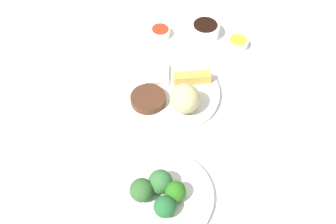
# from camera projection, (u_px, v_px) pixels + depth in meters

# --- Properties ---
(tabletop) EXTENTS (2.20, 2.20, 0.02)m
(tabletop) POSITION_uv_depth(u_px,v_px,m) (169.00, 96.00, 1.09)
(tabletop) COLOR white
(tabletop) RESTS_ON ground
(main_plate) EXTENTS (0.27, 0.27, 0.02)m
(main_plate) POSITION_uv_depth(u_px,v_px,m) (171.00, 93.00, 1.08)
(main_plate) COLOR white
(main_plate) RESTS_ON tabletop
(rice_scoop) EXTENTS (0.08, 0.08, 0.08)m
(rice_scoop) POSITION_uv_depth(u_px,v_px,m) (185.00, 98.00, 1.00)
(rice_scoop) COLOR tan
(rice_scoop) RESTS_ON main_plate
(spring_roll) EXTENTS (0.08, 0.10, 0.03)m
(spring_roll) POSITION_uv_depth(u_px,v_px,m) (192.00, 78.00, 1.08)
(spring_roll) COLOR gold
(spring_roll) RESTS_ON main_plate
(crab_rangoon_wonton) EXTENTS (0.10, 0.09, 0.01)m
(crab_rangoon_wonton) POSITION_uv_depth(u_px,v_px,m) (158.00, 74.00, 1.10)
(crab_rangoon_wonton) COLOR beige
(crab_rangoon_wonton) RESTS_ON main_plate
(stir_fry_heap) EXTENTS (0.10, 0.10, 0.02)m
(stir_fry_heap) POSITION_uv_depth(u_px,v_px,m) (148.00, 99.00, 1.04)
(stir_fry_heap) COLOR #4B2A1B
(stir_fry_heap) RESTS_ON main_plate
(broccoli_plate) EXTENTS (0.24, 0.24, 0.01)m
(broccoli_plate) POSITION_uv_depth(u_px,v_px,m) (162.00, 196.00, 0.88)
(broccoli_plate) COLOR white
(broccoli_plate) RESTS_ON tabletop
(broccoli_floret_0) EXTENTS (0.05, 0.05, 0.05)m
(broccoli_floret_0) POSITION_uv_depth(u_px,v_px,m) (165.00, 207.00, 0.83)
(broccoli_floret_0) COLOR #215F2E
(broccoli_floret_0) RESTS_ON broccoli_plate
(broccoli_floret_1) EXTENTS (0.06, 0.06, 0.06)m
(broccoli_floret_1) POSITION_uv_depth(u_px,v_px,m) (160.00, 182.00, 0.87)
(broccoli_floret_1) COLOR #316934
(broccoli_floret_1) RESTS_ON broccoli_plate
(broccoli_floret_2) EXTENTS (0.05, 0.05, 0.05)m
(broccoli_floret_2) POSITION_uv_depth(u_px,v_px,m) (142.00, 190.00, 0.86)
(broccoli_floret_2) COLOR #2F5C2B
(broccoli_floret_2) RESTS_ON broccoli_plate
(broccoli_floret_3) EXTENTS (0.05, 0.05, 0.05)m
(broccoli_floret_3) POSITION_uv_depth(u_px,v_px,m) (175.00, 192.00, 0.86)
(broccoli_floret_3) COLOR #286B1A
(broccoli_floret_3) RESTS_ON broccoli_plate
(soy_sauce_bowl) EXTENTS (0.09, 0.09, 0.04)m
(soy_sauce_bowl) POSITION_uv_depth(u_px,v_px,m) (205.00, 30.00, 1.23)
(soy_sauce_bowl) COLOR white
(soy_sauce_bowl) RESTS_ON tabletop
(soy_sauce_bowl_liquid) EXTENTS (0.07, 0.07, 0.00)m
(soy_sauce_bowl_liquid) POSITION_uv_depth(u_px,v_px,m) (205.00, 25.00, 1.21)
(soy_sauce_bowl_liquid) COLOR black
(soy_sauce_bowl_liquid) RESTS_ON soy_sauce_bowl
(sauce_ramekin_hot_mustard) EXTENTS (0.06, 0.06, 0.02)m
(sauce_ramekin_hot_mustard) POSITION_uv_depth(u_px,v_px,m) (238.00, 43.00, 1.20)
(sauce_ramekin_hot_mustard) COLOR white
(sauce_ramekin_hot_mustard) RESTS_ON tabletop
(sauce_ramekin_hot_mustard_liquid) EXTENTS (0.05, 0.05, 0.00)m
(sauce_ramekin_hot_mustard_liquid) POSITION_uv_depth(u_px,v_px,m) (238.00, 40.00, 1.19)
(sauce_ramekin_hot_mustard_liquid) COLOR yellow
(sauce_ramekin_hot_mustard_liquid) RESTS_ON sauce_ramekin_hot_mustard
(sauce_ramekin_sweet_and_sour) EXTENTS (0.06, 0.06, 0.02)m
(sauce_ramekin_sweet_and_sour) POSITION_uv_depth(u_px,v_px,m) (160.00, 32.00, 1.23)
(sauce_ramekin_sweet_and_sour) COLOR white
(sauce_ramekin_sweet_and_sour) RESTS_ON tabletop
(sauce_ramekin_sweet_and_sour_liquid) EXTENTS (0.05, 0.05, 0.00)m
(sauce_ramekin_sweet_and_sour_liquid) POSITION_uv_depth(u_px,v_px,m) (160.00, 29.00, 1.22)
(sauce_ramekin_sweet_and_sour_liquid) COLOR red
(sauce_ramekin_sweet_and_sour_liquid) RESTS_ON sauce_ramekin_sweet_and_sour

